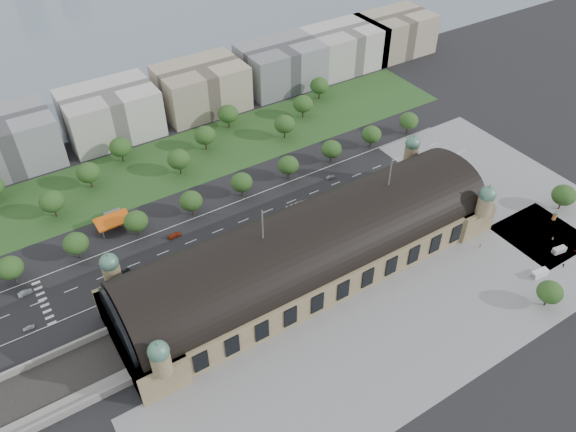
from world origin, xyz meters
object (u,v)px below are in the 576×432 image
traffic_car_3 (175,235)px  parked_car_4 (181,279)px  traffic_car_0 (29,328)px  parked_car_1 (118,297)px  pedestrian_5 (553,238)px  parked_car_0 (141,287)px  pedestrian_0 (480,246)px  bus_west (276,223)px  traffic_car_4 (251,226)px  traffic_car_2 (123,273)px  parked_car_6 (242,252)px  bus_east (332,201)px  advertising_column (555,216)px  traffic_car_6 (407,165)px  parked_car_5 (242,252)px  traffic_car_1 (25,293)px  petrol_station (113,218)px  van_south (539,274)px  parked_car_2 (187,267)px  van_east (559,250)px  traffic_car_5 (331,177)px  bus_mid (299,206)px  parked_car_3 (162,279)px  pedestrian_4 (563,266)px  pedestrian_3 (575,251)px

traffic_car_3 → parked_car_4: size_ratio=1.37×
traffic_car_0 → traffic_car_3: bearing=107.4°
parked_car_1 → pedestrian_5: size_ratio=3.69×
parked_car_0 → pedestrian_0: (121.15, -51.75, 0.02)m
traffic_car_3 → bus_west: bus_west is taller
traffic_car_4 → parked_car_0: parked_car_0 is taller
traffic_car_2 → parked_car_4: 22.29m
parked_car_6 → bus_east: 47.99m
bus_east → advertising_column: advertising_column is taller
traffic_car_6 → pedestrian_5: size_ratio=3.13×
parked_car_0 → parked_car_5: (40.01, -4.00, 0.01)m
traffic_car_3 → parked_car_1: (-30.82, -19.66, -0.03)m
traffic_car_0 → traffic_car_1: traffic_car_1 is taller
petrol_station → traffic_car_1: petrol_station is taller
parked_car_0 → traffic_car_4: bearing=71.5°
parked_car_0 → van_south: (127.67, -74.51, 0.52)m
traffic_car_6 → van_south: bearing=-5.9°
traffic_car_1 → parked_car_2: bearing=-113.1°
petrol_station → van_east: size_ratio=2.41×
advertising_column → pedestrian_0: bearing=173.2°
traffic_car_3 → van_east: 152.16m
traffic_car_5 → parked_car_1: (-107.29, -17.81, 0.07)m
traffic_car_5 → parked_car_1: bearing=105.6°
traffic_car_4 → pedestrian_5: (98.82, -71.63, 0.03)m
traffic_car_5 → parked_car_5: bearing=116.4°
bus_mid → parked_car_2: bearing=103.0°
traffic_car_1 → parked_car_2: (55.02, -19.75, -0.11)m
traffic_car_2 → parked_car_2: bearing=63.3°
parked_car_1 → advertising_column: (169.22, -56.12, 1.08)m
parked_car_2 → parked_car_3: bearing=-123.6°
traffic_car_0 → parked_car_6: parked_car_6 is taller
traffic_car_3 → parked_car_4: 24.64m
parked_car_6 → van_east: bearing=26.2°
pedestrian_4 → van_south: bearing=-66.3°
traffic_car_2 → parked_car_1: 12.19m
van_east → van_south: size_ratio=0.86×
parked_car_6 → pedestrian_5: size_ratio=3.43×
petrol_station → pedestrian_5: (145.32, -104.51, -2.18)m
parked_car_2 → pedestrian_3: size_ratio=2.86×
bus_east → van_east: (57.24, -72.23, -0.63)m
parked_car_5 → van_south: 112.50m
traffic_car_2 → parked_car_0: (3.01, -10.35, 0.05)m
parked_car_3 → advertising_column: bearing=33.9°
traffic_car_1 → van_south: size_ratio=0.74×
parked_car_3 → pedestrian_5: bearing=29.8°
petrol_station → parked_car_3: bearing=-84.2°
bus_mid → pedestrian_5: 103.91m
traffic_car_5 → parked_car_0: bearing=106.2°
traffic_car_1 → traffic_car_0: bearing=167.4°
bus_east → pedestrian_0: bearing=-150.4°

